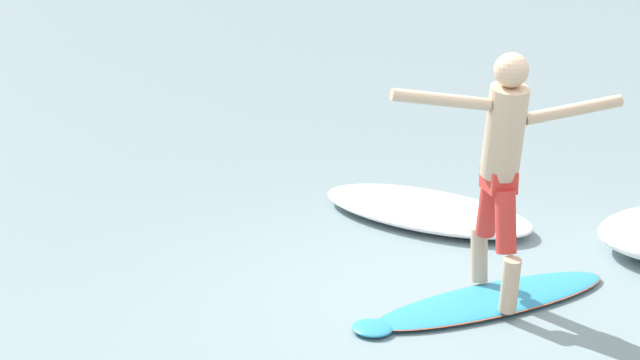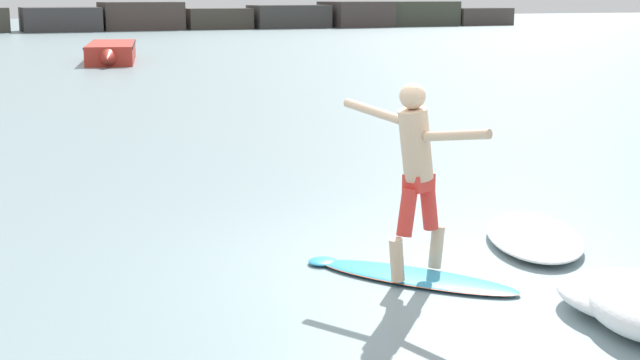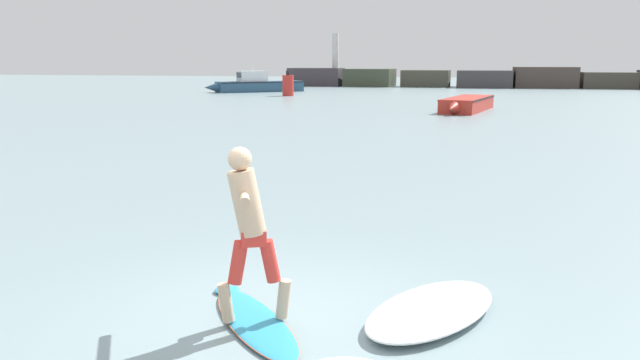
% 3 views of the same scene
% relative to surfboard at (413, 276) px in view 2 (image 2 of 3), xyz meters
% --- Properties ---
extents(ground_plane, '(200.00, 200.00, 0.00)m').
position_rel_surfboard_xyz_m(ground_plane, '(0.10, 0.27, -0.03)').
color(ground_plane, '#7F979D').
extents(rock_jetty_breakwater, '(60.01, 4.92, 5.69)m').
position_rel_surfboard_xyz_m(rock_jetty_breakwater, '(11.90, 62.27, 0.93)').
color(rock_jetty_breakwater, '#3F383E').
rests_on(rock_jetty_breakwater, ground).
extents(surfboard, '(1.74, 2.02, 0.20)m').
position_rel_surfboard_xyz_m(surfboard, '(0.00, 0.00, 0.00)').
color(surfboard, '#2F9AC7').
rests_on(surfboard, ground).
extents(surfer, '(0.86, 1.62, 1.87)m').
position_rel_surfboard_xyz_m(surfer, '(-0.02, -0.05, 1.14)').
color(surfer, '#D0AC8A').
rests_on(surfer, surfboard).
extents(small_boat_offshore, '(3.04, 7.32, 0.76)m').
position_rel_surfboard_xyz_m(small_boat_offshore, '(1.90, 29.99, 0.38)').
color(small_boat_offshore, red).
rests_on(small_boat_offshore, ground).
extents(wave_foam_at_tail, '(1.34, 1.67, 0.39)m').
position_rel_surfboard_xyz_m(wave_foam_at_tail, '(1.13, -1.81, 0.16)').
color(wave_foam_at_tail, white).
rests_on(wave_foam_at_tail, ground).
extents(wave_foam_beside, '(1.85, 2.35, 0.18)m').
position_rel_surfboard_xyz_m(wave_foam_beside, '(1.85, 0.63, 0.06)').
color(wave_foam_beside, white).
rests_on(wave_foam_beside, ground).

